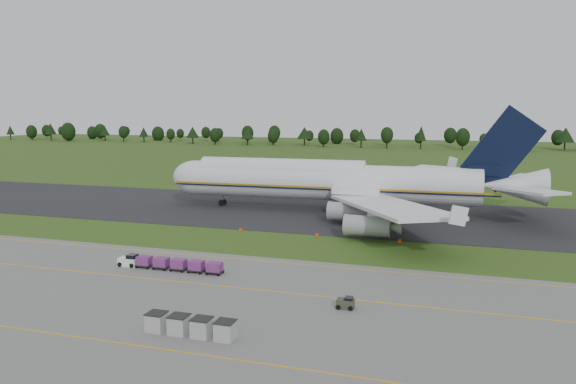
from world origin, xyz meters
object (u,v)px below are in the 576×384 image
(baggage_train, at_px, (168,264))
(uld_row, at_px, (190,326))
(utility_cart, at_px, (345,304))
(edge_markers, at_px, (317,235))
(aircraft, at_px, (336,181))

(baggage_train, height_order, uld_row, uld_row)
(baggage_train, relative_size, utility_cart, 8.00)
(baggage_train, bearing_deg, uld_row, -55.44)
(utility_cart, relative_size, uld_row, 0.21)
(baggage_train, distance_m, edge_markers, 28.28)
(aircraft, relative_size, baggage_train, 5.12)
(aircraft, bearing_deg, edge_markers, -85.02)
(utility_cart, xyz_separation_m, edge_markers, (-11.35, 31.76, -0.29))
(aircraft, bearing_deg, utility_cart, -76.46)
(edge_markers, bearing_deg, utility_cart, -70.34)
(aircraft, bearing_deg, baggage_train, -103.90)
(uld_row, bearing_deg, edge_markers, 88.32)
(baggage_train, distance_m, uld_row, 22.67)
(utility_cart, xyz_separation_m, uld_row, (-12.62, -11.40, 0.40))
(uld_row, bearing_deg, baggage_train, 124.56)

